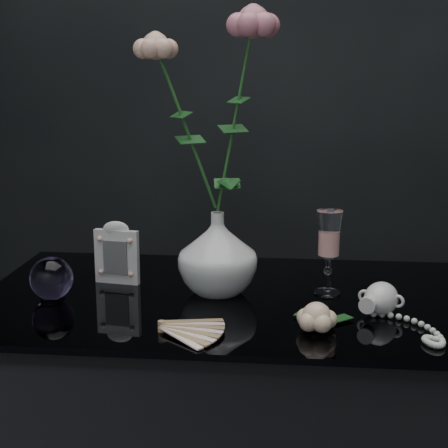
# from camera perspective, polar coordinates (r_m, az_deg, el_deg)

# --- Properties ---
(vase) EXTENTS (0.18, 0.18, 0.17)m
(vase) POSITION_cam_1_polar(r_m,az_deg,el_deg) (1.37, -0.54, -2.45)
(vase) COLOR white
(vase) RESTS_ON table
(wine_glass) EXTENTS (0.07, 0.07, 0.17)m
(wine_glass) POSITION_cam_1_polar(r_m,az_deg,el_deg) (1.38, 8.69, -2.38)
(wine_glass) COLOR white
(wine_glass) RESTS_ON table
(picture_frame) EXTENTS (0.11, 0.09, 0.13)m
(picture_frame) POSITION_cam_1_polar(r_m,az_deg,el_deg) (1.46, -8.91, -2.34)
(picture_frame) COLOR silver
(picture_frame) RESTS_ON table
(paperweight) EXTENTS (0.11, 0.11, 0.09)m
(paperweight) POSITION_cam_1_polar(r_m,az_deg,el_deg) (1.39, -14.15, -4.40)
(paperweight) COLOR #9C7CCA
(paperweight) RESTS_ON table
(paper_fan) EXTENTS (0.26, 0.23, 0.02)m
(paper_fan) POSITION_cam_1_polar(r_m,az_deg,el_deg) (1.20, -5.21, -8.37)
(paper_fan) COLOR beige
(paper_fan) RESTS_ON table
(loose_rose) EXTENTS (0.14, 0.17, 0.05)m
(loose_rose) POSITION_cam_1_polar(r_m,az_deg,el_deg) (1.20, 7.70, -7.67)
(loose_rose) COLOR #FFCCA4
(loose_rose) RESTS_ON table
(pearl_jar) EXTENTS (0.28, 0.29, 0.06)m
(pearl_jar) POSITION_cam_1_polar(r_m,az_deg,el_deg) (1.31, 12.93, -5.95)
(pearl_jar) COLOR silver
(pearl_jar) RESTS_ON table
(roses) EXTENTS (0.26, 0.12, 0.45)m
(roses) POSITION_cam_1_polar(r_m,az_deg,el_deg) (1.33, -0.94, 9.85)
(roses) COLOR #E3AB8E
(roses) RESTS_ON vase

